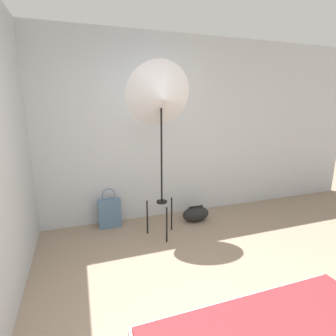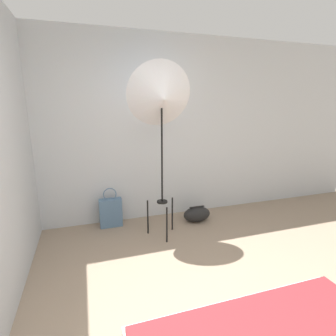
{
  "view_description": "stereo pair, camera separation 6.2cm",
  "coord_description": "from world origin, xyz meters",
  "views": [
    {
      "loc": [
        -0.65,
        -1.01,
        1.66
      ],
      "look_at": [
        0.29,
        1.7,
        0.96
      ],
      "focal_mm": 28.0,
      "sensor_mm": 36.0,
      "label": 1
    },
    {
      "loc": [
        -0.59,
        -1.03,
        1.66
      ],
      "look_at": [
        0.29,
        1.7,
        0.96
      ],
      "focal_mm": 28.0,
      "sensor_mm": 36.0,
      "label": 2
    }
  ],
  "objects": [
    {
      "name": "tote_bag",
      "position": [
        -0.31,
        2.42,
        0.21
      ],
      "size": [
        0.3,
        0.11,
        0.56
      ],
      "color": "slate",
      "rests_on": "ground_plane"
    },
    {
      "name": "duffel_bag",
      "position": [
        0.89,
        2.2,
        0.11
      ],
      "size": [
        0.4,
        0.22,
        0.23
      ],
      "color": "black",
      "rests_on": "ground_plane"
    },
    {
      "name": "wall_back",
      "position": [
        0.0,
        2.61,
        1.3
      ],
      "size": [
        8.0,
        0.05,
        2.6
      ],
      "color": "#B7BCC1",
      "rests_on": "ground_plane"
    },
    {
      "name": "photo_umbrella",
      "position": [
        0.3,
        1.96,
        1.73
      ],
      "size": [
        0.79,
        0.46,
        2.16
      ],
      "color": "black",
      "rests_on": "ground_plane"
    }
  ]
}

